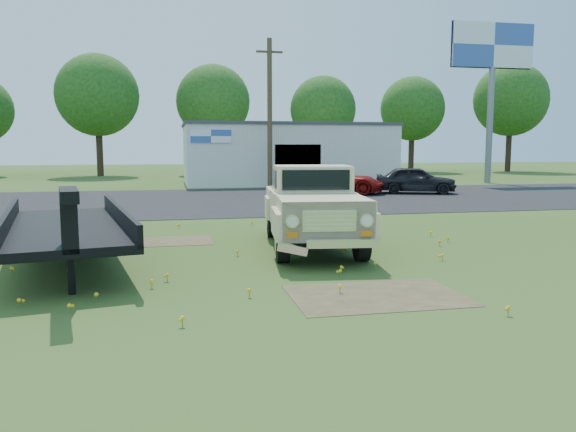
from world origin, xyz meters
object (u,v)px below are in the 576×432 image
object	(u,v)px
flatbed_trailer	(66,221)
red_pickup	(338,181)
billboard	(492,60)
dark_sedan	(415,180)
vintage_pickup_truck	(312,207)

from	to	relation	value
flatbed_trailer	red_pickup	size ratio (longest dim) A/B	1.42
billboard	dark_sedan	bearing A→B (deg)	-140.18
vintage_pickup_truck	dark_sedan	xyz separation A→B (m)	(9.63, 14.88, -0.32)
flatbed_trailer	dark_sedan	bearing A→B (deg)	34.74
red_pickup	dark_sedan	size ratio (longest dim) A/B	1.15
flatbed_trailer	dark_sedan	xyz separation A→B (m)	(15.42, 15.82, -0.23)
vintage_pickup_truck	flatbed_trailer	size ratio (longest dim) A/B	0.82
red_pickup	vintage_pickup_truck	bearing A→B (deg)	-176.97
billboard	red_pickup	distance (m)	16.69
billboard	flatbed_trailer	xyz separation A→B (m)	(-24.24, -23.18, -7.57)
red_pickup	billboard	bearing A→B (deg)	-40.45
billboard	dark_sedan	xyz separation A→B (m)	(-8.83, -7.36, -7.79)
billboard	red_pickup	size ratio (longest dim) A/B	2.21
billboard	red_pickup	bearing A→B (deg)	-152.63
vintage_pickup_truck	dark_sedan	size ratio (longest dim) A/B	1.34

